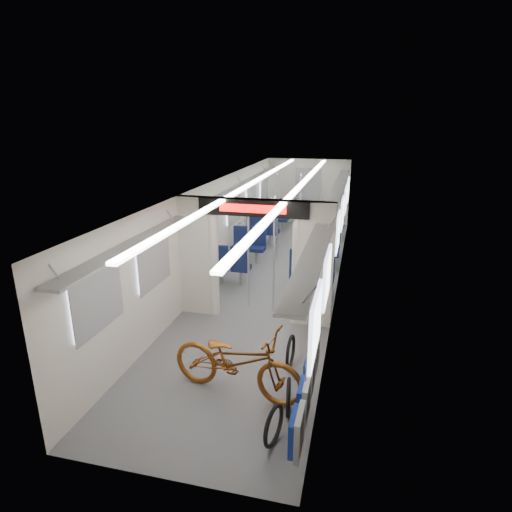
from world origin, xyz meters
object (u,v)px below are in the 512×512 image
at_px(seat_bay_far_left, 269,220).
at_px(stanchion_near_right, 274,256).
at_px(bike_hoop_a, 274,427).
at_px(seat_bay_near_left, 240,252).
at_px(seat_bay_far_right, 327,229).
at_px(flip_bench, 307,385).
at_px(bike_hoop_b, 288,399).
at_px(stanchion_near_left, 248,253).
at_px(seat_bay_near_right, 317,257).
at_px(bicycle, 237,361).
at_px(bike_hoop_c, 290,353).
at_px(stanchion_far_right, 299,218).
at_px(stanchion_far_left, 277,218).

relative_size(seat_bay_far_left, stanchion_near_right, 0.94).
relative_size(bike_hoop_a, seat_bay_near_left, 0.27).
distance_m(bike_hoop_a, seat_bay_far_right, 8.39).
relative_size(flip_bench, bike_hoop_b, 4.11).
bearing_deg(stanchion_near_left, flip_bench, -64.08).
bearing_deg(flip_bench, seat_bay_near_left, 113.87).
bearing_deg(seat_bay_far_right, seat_bay_near_right, -90.00).
distance_m(bicycle, seat_bay_far_left, 8.25).
xyz_separation_m(bicycle, seat_bay_far_left, (-1.28, 8.15, 0.05)).
bearing_deg(bicycle, bike_hoop_c, -27.16).
bearing_deg(seat_bay_near_right, stanchion_near_left, -121.49).
bearing_deg(bike_hoop_a, stanchion_near_left, 108.94).
relative_size(bike_hoop_c, stanchion_far_right, 0.23).
relative_size(bicycle, bike_hoop_c, 3.60).
relative_size(seat_bay_far_right, stanchion_near_right, 0.83).
xyz_separation_m(bicycle, stanchion_far_left, (-0.59, 5.89, 0.64)).
xyz_separation_m(bike_hoop_b, stanchion_near_left, (-1.33, 3.09, 0.92)).
relative_size(flip_bench, stanchion_near_right, 0.90).
relative_size(seat_bay_near_right, stanchion_near_left, 0.97).
relative_size(bike_hoop_c, seat_bay_near_left, 0.28).
bearing_deg(seat_bay_near_left, bike_hoop_c, -64.29).
height_order(flip_bench, stanchion_far_right, stanchion_far_right).
bearing_deg(seat_bay_far_right, stanchion_far_right, -112.89).
distance_m(stanchion_far_left, stanchion_far_right, 0.58).
relative_size(bike_hoop_b, stanchion_far_right, 0.22).
bearing_deg(seat_bay_near_right, bike_hoop_c, -89.68).
bearing_deg(stanchion_near_left, stanchion_far_left, 90.45).
bearing_deg(stanchion_near_right, bike_hoop_b, -74.93).
relative_size(seat_bay_far_left, stanchion_far_left, 0.94).
bearing_deg(stanchion_far_right, seat_bay_far_left, 120.77).
distance_m(seat_bay_near_right, stanchion_far_left, 1.78).
bearing_deg(bike_hoop_c, bike_hoop_a, -87.46).
distance_m(seat_bay_far_left, seat_bay_far_right, 1.97).
xyz_separation_m(bicycle, seat_bay_far_right, (0.59, 7.54, 0.01)).
height_order(bicycle, seat_bay_far_right, seat_bay_far_right).
bearing_deg(bike_hoop_b, bicycle, 160.38).
bearing_deg(seat_bay_far_left, stanchion_near_right, -77.18).
distance_m(bike_hoop_a, bike_hoop_c, 1.65).
relative_size(seat_bay_near_left, seat_bay_far_left, 0.89).
relative_size(bicycle, stanchion_far_left, 0.84).
distance_m(seat_bay_near_right, stanchion_far_right, 1.60).
height_order(bike_hoop_c, seat_bay_near_right, seat_bay_near_right).
relative_size(bike_hoop_c, seat_bay_far_right, 0.28).
xyz_separation_m(bike_hoop_a, bike_hoop_c, (-0.07, 1.65, 0.01)).
bearing_deg(seat_bay_far_left, stanchion_far_left, -73.09).
height_order(seat_bay_near_right, seat_bay_far_right, seat_bay_near_right).
xyz_separation_m(seat_bay_far_right, stanchion_near_left, (-1.16, -4.73, 0.63)).
distance_m(flip_bench, seat_bay_far_left, 8.88).
xyz_separation_m(seat_bay_far_left, stanchion_far_right, (1.24, -2.09, 0.60)).
relative_size(bicycle, bike_hoop_b, 3.83).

